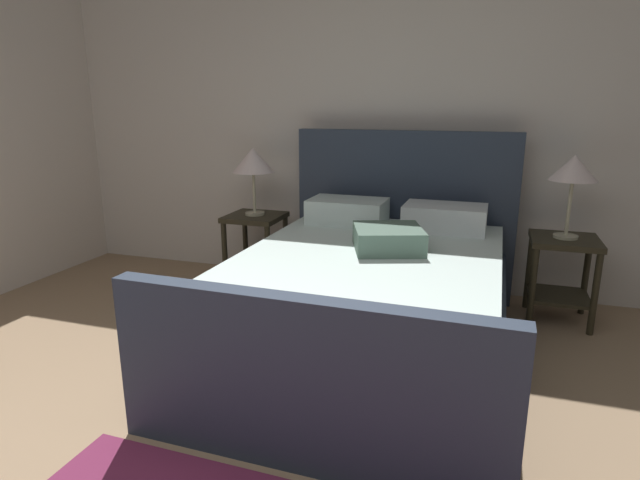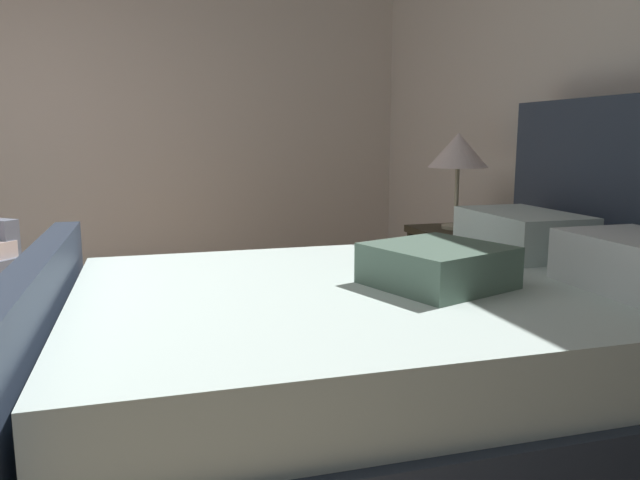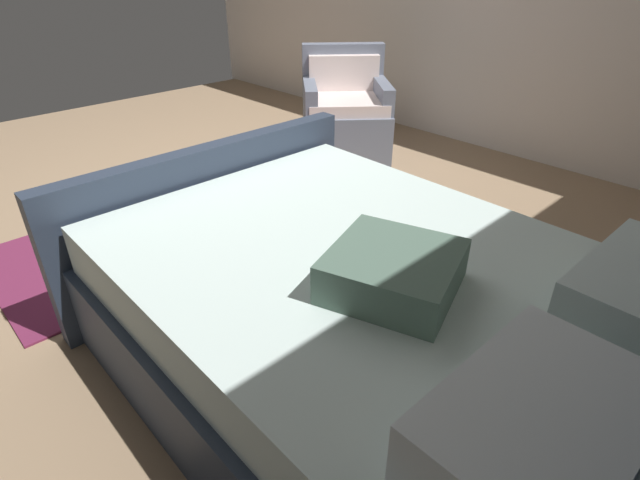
# 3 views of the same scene
# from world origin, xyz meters

# --- Properties ---
(wall_back) EXTENTS (5.26, 0.12, 2.61)m
(wall_back) POSITION_xyz_m (0.00, 3.32, 1.30)
(wall_back) COLOR silver
(wall_back) RESTS_ON ground
(bed) EXTENTS (1.73, 2.35, 1.29)m
(bed) POSITION_xyz_m (0.44, 2.01, 0.35)
(bed) COLOR #2B3547
(bed) RESTS_ON ground
(nightstand_right) EXTENTS (0.44, 0.44, 0.60)m
(nightstand_right) POSITION_xyz_m (1.61, 2.84, 0.40)
(nightstand_right) COLOR #2B2719
(nightstand_right) RESTS_ON ground
(table_lamp_right) EXTENTS (0.31, 0.31, 0.56)m
(table_lamp_right) POSITION_xyz_m (1.61, 2.84, 1.06)
(table_lamp_right) COLOR #B7B293
(table_lamp_right) RESTS_ON nightstand_right
(nightstand_left) EXTENTS (0.44, 0.44, 0.60)m
(nightstand_left) POSITION_xyz_m (-0.72, 2.88, 0.40)
(nightstand_left) COLOR #2B2719
(nightstand_left) RESTS_ON ground
(table_lamp_left) EXTENTS (0.34, 0.34, 0.54)m
(table_lamp_left) POSITION_xyz_m (-0.72, 2.88, 1.03)
(table_lamp_left) COLOR #B7B293
(table_lamp_left) RESTS_ON nightstand_left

